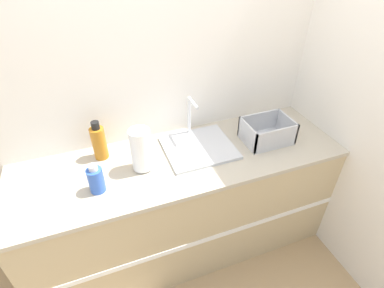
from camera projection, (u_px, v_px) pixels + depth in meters
The scene contains 9 objects.
ground_plane at pixel (199, 277), 2.22m from camera, with size 12.00×12.00×0.00m, color tan.
wall_back at pixel (163, 78), 1.96m from camera, with size 4.53×0.06×2.60m.
wall_right at pixel (335, 74), 2.00m from camera, with size 0.06×2.65×2.60m.
counter_cabinet at pixel (184, 205), 2.20m from camera, with size 2.15×0.67×0.89m.
sink at pixel (198, 145), 2.01m from camera, with size 0.45×0.41×0.30m.
paper_towel_roll at pixel (141, 150), 1.77m from camera, with size 0.12×0.12×0.28m.
dish_rack at pixel (267, 133), 2.05m from camera, with size 0.32×0.24×0.16m.
bottle_amber at pixel (99, 142), 1.87m from camera, with size 0.09×0.09×0.27m.
bottle_blue at pixel (96, 179), 1.65m from camera, with size 0.09×0.09×0.18m.
Camera 1 is at (-0.47, -1.10, 2.11)m, focal length 28.00 mm.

